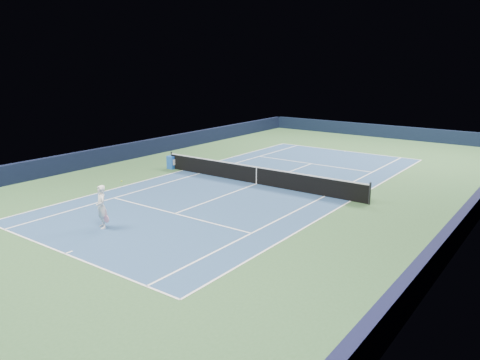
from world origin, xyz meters
The scene contains 19 objects.
ground centered at (0.00, 0.00, 0.00)m, with size 40.00×40.00×0.00m, color #30542E.
wall_far centered at (0.00, 19.82, 0.55)m, with size 22.00×0.35×1.10m, color black.
wall_right centered at (10.82, 0.00, 0.55)m, with size 0.35×40.00×1.10m, color black.
wall_left centered at (-10.82, 0.00, 0.55)m, with size 0.35×40.00×1.10m, color black.
court_surface centered at (0.00, 0.00, 0.00)m, with size 10.97×23.77×0.01m, color navy.
baseline_far centered at (0.00, 11.88, 0.01)m, with size 10.97×0.08×0.00m, color white.
baseline_near centered at (0.00, -11.88, 0.01)m, with size 10.97×0.08×0.00m, color white.
sideline_doubles_right centered at (5.49, 0.00, 0.01)m, with size 0.08×23.77×0.00m, color white.
sideline_doubles_left centered at (-5.49, 0.00, 0.01)m, with size 0.08×23.77×0.00m, color white.
sideline_singles_right centered at (4.12, 0.00, 0.01)m, with size 0.08×23.77×0.00m, color white.
sideline_singles_left centered at (-4.12, 0.00, 0.01)m, with size 0.08×23.77×0.00m, color white.
service_line_far centered at (0.00, 6.40, 0.01)m, with size 8.23×0.08×0.00m, color white.
service_line_near centered at (0.00, -6.40, 0.01)m, with size 8.23×0.08×0.00m, color white.
center_service_line centered at (0.00, 0.00, 0.01)m, with size 0.08×12.80×0.00m, color white.
center_mark_far centered at (0.00, 11.73, 0.01)m, with size 0.08×0.30×0.00m, color white.
center_mark_near centered at (0.00, -11.73, 0.01)m, with size 0.08×0.30×0.00m, color white.
tennis_net centered at (0.00, 0.00, 0.50)m, with size 12.90×0.10×1.07m.
sponsor_cube centered at (-6.40, 0.00, 0.40)m, with size 0.57×0.47×0.80m.
tennis_player centered at (-1.09, -9.41, 0.88)m, with size 0.86×1.36×1.78m.
Camera 1 is at (13.89, -20.51, 6.54)m, focal length 35.00 mm.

